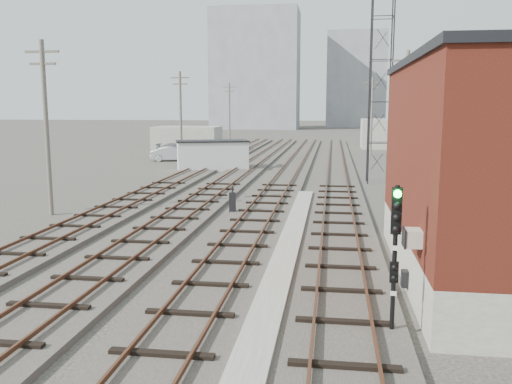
% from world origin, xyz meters
% --- Properties ---
extents(ground, '(320.00, 320.00, 0.00)m').
position_xyz_m(ground, '(0.00, 60.00, 0.00)').
color(ground, '#282621').
rests_on(ground, ground).
extents(track_right, '(3.20, 90.00, 0.39)m').
position_xyz_m(track_right, '(2.50, 39.00, 0.11)').
color(track_right, '#332D28').
rests_on(track_right, ground).
extents(track_mid_right, '(3.20, 90.00, 0.39)m').
position_xyz_m(track_mid_right, '(-1.50, 39.00, 0.11)').
color(track_mid_right, '#332D28').
rests_on(track_mid_right, ground).
extents(track_mid_left, '(3.20, 90.00, 0.39)m').
position_xyz_m(track_mid_left, '(-5.50, 39.00, 0.11)').
color(track_mid_left, '#332D28').
rests_on(track_mid_left, ground).
extents(track_left, '(3.20, 90.00, 0.39)m').
position_xyz_m(track_left, '(-9.50, 39.00, 0.11)').
color(track_left, '#332D28').
rests_on(track_left, ground).
extents(platform_curb, '(0.90, 28.00, 0.26)m').
position_xyz_m(platform_curb, '(0.50, 14.00, 0.13)').
color(platform_curb, gray).
rests_on(platform_curb, ground).
extents(brick_building, '(6.54, 12.20, 7.22)m').
position_xyz_m(brick_building, '(7.50, 12.00, 3.63)').
color(brick_building, gray).
rests_on(brick_building, ground).
extents(lattice_tower, '(1.60, 1.60, 15.00)m').
position_xyz_m(lattice_tower, '(5.50, 35.00, 7.50)').
color(lattice_tower, black).
rests_on(lattice_tower, ground).
extents(utility_pole_left_a, '(1.80, 0.24, 9.00)m').
position_xyz_m(utility_pole_left_a, '(-12.50, 20.00, 4.80)').
color(utility_pole_left_a, '#595147').
rests_on(utility_pole_left_a, ground).
extents(utility_pole_left_b, '(1.80, 0.24, 9.00)m').
position_xyz_m(utility_pole_left_b, '(-12.50, 45.00, 4.80)').
color(utility_pole_left_b, '#595147').
rests_on(utility_pole_left_b, ground).
extents(utility_pole_left_c, '(1.80, 0.24, 9.00)m').
position_xyz_m(utility_pole_left_c, '(-12.50, 70.00, 4.80)').
color(utility_pole_left_c, '#595147').
rests_on(utility_pole_left_c, ground).
extents(utility_pole_right_a, '(1.80, 0.24, 9.00)m').
position_xyz_m(utility_pole_right_a, '(6.50, 28.00, 4.80)').
color(utility_pole_right_a, '#595147').
rests_on(utility_pole_right_a, ground).
extents(utility_pole_right_b, '(1.80, 0.24, 9.00)m').
position_xyz_m(utility_pole_right_b, '(6.50, 58.00, 4.80)').
color(utility_pole_right_b, '#595147').
rests_on(utility_pole_right_b, ground).
extents(apartment_left, '(22.00, 14.00, 30.00)m').
position_xyz_m(apartment_left, '(-18.00, 135.00, 15.00)').
color(apartment_left, gray).
rests_on(apartment_left, ground).
extents(apartment_right, '(16.00, 12.00, 26.00)m').
position_xyz_m(apartment_right, '(8.00, 150.00, 13.00)').
color(apartment_right, gray).
rests_on(apartment_right, ground).
extents(shed_left, '(8.00, 5.00, 3.20)m').
position_xyz_m(shed_left, '(-16.00, 60.00, 1.60)').
color(shed_left, gray).
rests_on(shed_left, ground).
extents(shed_right, '(6.00, 6.00, 4.00)m').
position_xyz_m(shed_right, '(9.00, 70.00, 2.00)').
color(shed_right, gray).
rests_on(shed_right, ground).
extents(signal_mast, '(0.40, 0.41, 3.80)m').
position_xyz_m(signal_mast, '(3.70, 6.79, 2.20)').
color(signal_mast, gray).
rests_on(signal_mast, ground).
extents(switch_stand, '(0.36, 0.36, 1.43)m').
position_xyz_m(switch_stand, '(-3.02, 21.30, 0.67)').
color(switch_stand, black).
rests_on(switch_stand, ground).
extents(site_trailer, '(6.94, 4.64, 2.69)m').
position_xyz_m(site_trailer, '(-8.52, 41.06, 1.36)').
color(site_trailer, silver).
rests_on(site_trailer, ground).
extents(car_red, '(4.79, 2.78, 1.53)m').
position_xyz_m(car_red, '(-12.22, 49.02, 0.77)').
color(car_red, maroon).
rests_on(car_red, ground).
extents(car_silver, '(4.73, 2.64, 1.48)m').
position_xyz_m(car_silver, '(-14.62, 48.77, 0.74)').
color(car_silver, '#B1B5BA').
rests_on(car_silver, ground).
extents(car_grey, '(4.92, 2.01, 1.43)m').
position_xyz_m(car_grey, '(-15.91, 55.06, 0.71)').
color(car_grey, gray).
rests_on(car_grey, ground).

